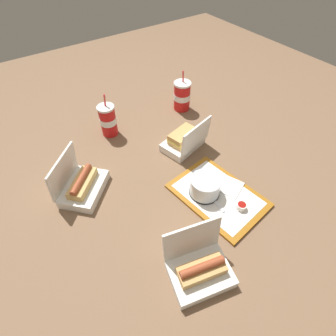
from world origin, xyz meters
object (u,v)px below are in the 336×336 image
at_px(clamshell_hotdog_center, 200,269).
at_px(soda_cup_right, 182,96).
at_px(food_tray, 218,195).
at_px(plastic_fork, 215,202).
at_px(cake_container, 205,187).
at_px(soda_cup_center, 108,120).
at_px(clamshell_hotdog_corner, 81,185).
at_px(ketchup_cup, 241,206).
at_px(clamshell_sandwich_front, 184,141).

distance_m(clamshell_hotdog_center, soda_cup_right, 0.96).
height_order(food_tray, clamshell_hotdog_center, clamshell_hotdog_center).
bearing_deg(clamshell_hotdog_center, plastic_fork, -52.12).
height_order(food_tray, cake_container, cake_container).
xyz_separation_m(food_tray, cake_container, (0.04, 0.04, 0.05)).
bearing_deg(clamshell_hotdog_center, soda_cup_center, -6.02).
relative_size(food_tray, soda_cup_right, 1.80).
distance_m(food_tray, soda_cup_center, 0.65).
bearing_deg(clamshell_hotdog_corner, clamshell_hotdog_center, -161.97).
relative_size(ketchup_cup, soda_cup_right, 0.18).
height_order(clamshell_sandwich_front, soda_cup_center, soda_cup_center).
bearing_deg(clamshell_sandwich_front, ketchup_cup, 174.90).
distance_m(clamshell_hotdog_corner, clamshell_hotdog_center, 0.57).
xyz_separation_m(cake_container, ketchup_cup, (-0.14, -0.07, -0.02)).
height_order(ketchup_cup, soda_cup_center, soda_cup_center).
bearing_deg(clamshell_sandwich_front, clamshell_hotdog_center, 147.43).
height_order(clamshell_sandwich_front, soda_cup_right, soda_cup_right).
relative_size(clamshell_hotdog_center, soda_cup_right, 1.03).
height_order(cake_container, ketchup_cup, cake_container).
bearing_deg(ketchup_cup, cake_container, 25.85).
relative_size(clamshell_sandwich_front, soda_cup_center, 1.03).
distance_m(plastic_fork, clamshell_hotdog_corner, 0.55).
distance_m(cake_container, ketchup_cup, 0.16).
xyz_separation_m(ketchup_cup, clamshell_sandwich_front, (0.42, -0.04, 0.02)).
bearing_deg(clamshell_hotdog_center, food_tray, -52.78).
xyz_separation_m(clamshell_hotdog_corner, clamshell_hotdog_center, (-0.55, -0.18, -0.00)).
height_order(clamshell_hotdog_center, soda_cup_right, soda_cup_right).
distance_m(clamshell_hotdog_corner, soda_cup_right, 0.75).
bearing_deg(plastic_fork, clamshell_sandwich_front, -13.79).
bearing_deg(food_tray, soda_cup_right, -23.42).
relative_size(food_tray, clamshell_hotdog_center, 1.75).
xyz_separation_m(food_tray, soda_cup_right, (0.59, -0.26, 0.08)).
distance_m(soda_cup_center, soda_cup_right, 0.44).
bearing_deg(plastic_fork, clamshell_hotdog_corner, 51.07).
distance_m(food_tray, clamshell_hotdog_corner, 0.56).
height_order(ketchup_cup, clamshell_hotdog_corner, clamshell_hotdog_corner).
xyz_separation_m(soda_cup_center, soda_cup_right, (-0.03, -0.44, -0.00)).
bearing_deg(cake_container, clamshell_sandwich_front, -20.83).
bearing_deg(soda_cup_right, clamshell_hotdog_corner, 109.73).
height_order(cake_container, clamshell_hotdog_center, clamshell_hotdog_center).
xyz_separation_m(food_tray, clamshell_hotdog_corner, (0.34, 0.45, 0.04)).
xyz_separation_m(cake_container, soda_cup_right, (0.55, -0.30, 0.03)).
relative_size(food_tray, cake_container, 3.19).
relative_size(clamshell_sandwich_front, clamshell_hotdog_center, 1.00).
xyz_separation_m(clamshell_sandwich_front, soda_cup_center, (0.31, 0.25, 0.04)).
bearing_deg(ketchup_cup, food_tray, 15.14).
distance_m(ketchup_cup, soda_cup_center, 0.76).
bearing_deg(clamshell_hotdog_corner, cake_container, -126.67).
relative_size(ketchup_cup, clamshell_sandwich_front, 0.18).
height_order(ketchup_cup, plastic_fork, ketchup_cup).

